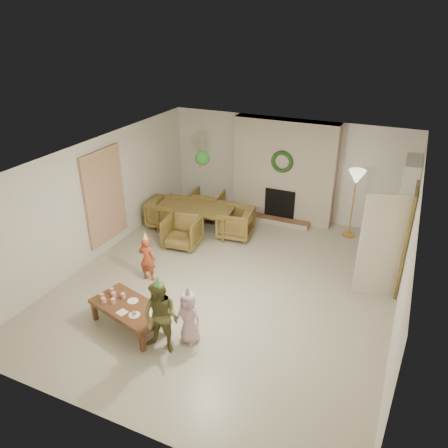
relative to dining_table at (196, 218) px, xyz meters
The scene contains 56 objects.
floor 2.43m from the dining_table, 46.79° to the right, with size 7.00×7.00×0.00m, color #B7B29E.
ceiling 3.25m from the dining_table, 46.79° to the right, with size 7.00×7.00×0.00m, color white.
wall_back 2.58m from the dining_table, 46.58° to the left, with size 7.00×7.00×0.00m, color silver.
wall_front 5.59m from the dining_table, 72.57° to the right, with size 7.00×7.00×0.00m, color silver.
wall_left 2.40m from the dining_table, 127.54° to the right, with size 7.00×7.00×0.00m, color silver.
wall_right 5.06m from the dining_table, 20.70° to the right, with size 7.00×7.00×0.00m, color silver.
fireplace_mass 2.44m from the dining_table, 43.09° to the left, with size 2.50×0.40×2.50m, color #57171A.
fireplace_hearth 2.05m from the dining_table, 35.88° to the left, with size 1.60×0.30×0.12m, color #5E3019.
fireplace_firebox 2.14m from the dining_table, 39.57° to the left, with size 0.75×0.12×0.75m, color black.
fireplace_wreath 2.44m from the dining_table, 38.52° to the left, with size 0.54×0.54×0.10m, color #193D17.
floor_lamp_base 3.63m from the dining_table, 20.10° to the left, with size 0.30×0.30×0.03m, color gold.
floor_lamp_post 3.64m from the dining_table, 20.10° to the left, with size 0.03×0.03×1.45m, color gold.
floor_lamp_shade 3.79m from the dining_table, 20.10° to the left, with size 0.39×0.39×0.32m, color beige.
bookshelf_carcass 4.59m from the dining_table, ahead, with size 0.30×1.00×2.20m, color white.
bookshelf_shelf_a 4.50m from the dining_table, ahead, with size 0.30×0.92×0.03m, color white.
bookshelf_shelf_b 4.53m from the dining_table, ahead, with size 0.30×0.92×0.03m, color white.
bookshelf_shelf_c 4.60m from the dining_table, ahead, with size 0.30×0.92×0.03m, color white.
bookshelf_shelf_d 4.70m from the dining_table, ahead, with size 0.30×0.92×0.03m, color white.
books_row_lower 4.48m from the dining_table, ahead, with size 0.20×0.40×0.24m, color maroon.
books_row_mid 4.54m from the dining_table, ahead, with size 0.20×0.44×0.24m, color #25608A.
books_row_upper 4.60m from the dining_table, ahead, with size 0.20×0.36×0.22m, color gold.
door_frame 4.70m from the dining_table, ahead, with size 0.05×0.86×2.04m, color brown.
door_leaf 4.39m from the dining_table, 12.49° to the right, with size 0.05×0.80×2.00m, color beige.
curtain_panel 2.24m from the dining_table, 130.08° to the right, with size 0.06×1.20×2.00m, color beige.
dining_table is the anchor object (origin of this frame).
dining_chair_near 0.79m from the dining_table, 83.95° to the right, with size 0.75×0.77×0.70m, color brown.
dining_chair_far 0.79m from the dining_table, 96.05° to the left, with size 0.75×0.77×0.70m, color brown.
dining_chair_left 0.79m from the dining_table, behind, with size 0.75×0.77×0.70m, color brown.
dining_chair_right 0.99m from the dining_table, ahead, with size 0.75×0.77×0.70m, color brown.
hanging_plant_cord 1.88m from the dining_table, 36.26° to the right, with size 0.01×0.01×0.70m, color tan.
hanging_plant_pot 1.55m from the dining_table, 36.26° to the right, with size 0.16×0.16×0.12m, color #984E31.
hanging_plant_foliage 1.66m from the dining_table, 36.26° to the right, with size 0.32×0.32×0.32m, color #1A501B.
coffee_table_top 3.64m from the dining_table, 79.82° to the right, with size 1.33×0.67×0.06m, color brown.
coffee_table_apron 3.64m from the dining_table, 79.82° to the right, with size 1.23×0.56×0.08m, color brown.
coffee_leg_fl 3.69m from the dining_table, 90.19° to the right, with size 0.07×0.07×0.35m, color brown.
coffee_leg_fr 4.16m from the dining_table, 73.85° to the right, with size 0.07×0.07×0.35m, color brown.
coffee_leg_bl 3.16m from the dining_table, 87.68° to the right, with size 0.07×0.07×0.35m, color brown.
coffee_leg_br 3.71m from the dining_table, 69.50° to the right, with size 0.07×0.07×0.35m, color brown.
cup_a 3.60m from the dining_table, 88.29° to the right, with size 0.07×0.07×0.09m, color white.
cup_b 3.40m from the dining_table, 87.30° to the right, with size 0.07×0.07×0.09m, color white.
cup_c 3.68m from the dining_table, 86.68° to the right, with size 0.07×0.07×0.09m, color white.
cup_d 3.49m from the dining_table, 85.63° to the right, with size 0.07×0.07×0.09m, color white.
cup_e 3.66m from the dining_table, 84.14° to the right, with size 0.07×0.07×0.09m, color white.
cup_f 3.46m from the dining_table, 82.93° to the right, with size 0.07×0.07×0.09m, color white.
plate_a 3.50m from the dining_table, 79.72° to the right, with size 0.18×0.18×0.01m, color white.
plate_b 3.84m from the dining_table, 77.00° to the right, with size 0.18×0.18×0.01m, color white.
plate_c 3.77m from the dining_table, 72.78° to the right, with size 0.18×0.18×0.01m, color white.
food_scoop 3.84m from the dining_table, 77.00° to the right, with size 0.07×0.07×0.07m, color tan.
napkin_left 3.83m from the dining_table, 80.30° to the right, with size 0.15×0.15×0.01m, color #F9B7CA.
napkin_right 3.64m from the dining_table, 73.46° to the right, with size 0.15×0.15×0.01m, color #F9B7CA.
child_red 2.26m from the dining_table, 86.73° to the right, with size 0.33×0.22×0.91m, color #A54123.
party_hat_red 2.35m from the dining_table, 86.73° to the right, with size 0.12×0.12×0.17m, color #F6FE54.
child_plaid 4.10m from the dining_table, 69.67° to the right, with size 0.59×0.46×1.21m, color brown.
party_hat_plaid 4.19m from the dining_table, 69.67° to the right, with size 0.14×0.14×0.20m, color #4DB351.
child_pink 3.88m from the dining_table, 63.97° to the right, with size 0.44×0.29×0.91m, color beige.
party_hat_pink 3.93m from the dining_table, 63.97° to the right, with size 0.12×0.12×0.16m, color #AAABB1.
Camera 1 is at (2.78, -6.45, 4.75)m, focal length 34.80 mm.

